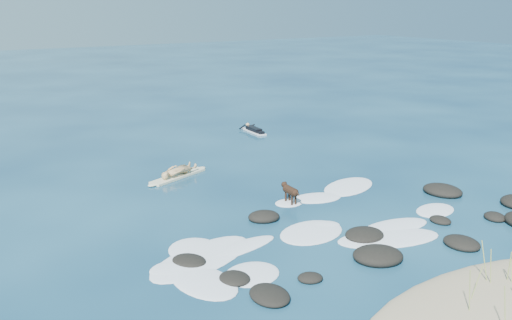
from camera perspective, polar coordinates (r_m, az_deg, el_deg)
ground at (r=20.73m, az=5.23°, el=-5.04°), size 160.00×160.00×0.00m
sand_dune at (r=15.64m, az=24.17°, el=-13.66°), size 9.00×4.40×0.60m
dune_grass at (r=15.70m, az=23.57°, el=-10.78°), size 3.60×2.06×1.23m
reef_rocks at (r=19.69m, az=15.91°, el=-6.42°), size 14.00×6.54×0.53m
breaking_foam at (r=18.60m, az=3.96°, el=-7.46°), size 12.04×7.20×0.12m
standing_surfer_rig at (r=24.45m, az=-7.86°, el=0.02°), size 3.32×1.64×1.97m
paddling_surfer_rig at (r=32.81m, az=-0.24°, el=3.03°), size 1.06×2.37×0.41m
dog at (r=21.19m, az=3.40°, el=-3.06°), size 0.34×1.23×0.78m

